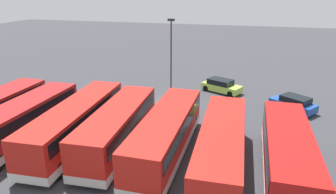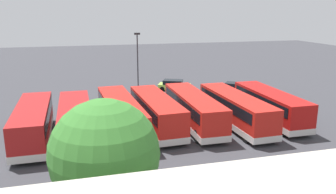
{
  "view_description": "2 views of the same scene",
  "coord_description": "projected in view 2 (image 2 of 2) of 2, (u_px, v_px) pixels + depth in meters",
  "views": [
    {
      "loc": [
        -8.4,
        27.23,
        10.85
      ],
      "look_at": [
        -1.41,
        1.47,
        1.33
      ],
      "focal_mm": 32.87,
      "sensor_mm": 36.0,
      "label": 1
    },
    {
      "loc": [
        6.88,
        38.59,
        10.63
      ],
      "look_at": [
        -2.27,
        4.22,
        1.61
      ],
      "focal_mm": 36.91,
      "sensor_mm": 36.0,
      "label": 2
    }
  ],
  "objects": [
    {
      "name": "bus_single_deck_second",
      "position": [
        235.0,
        109.0,
        32.26
      ],
      "size": [
        2.92,
        11.4,
        2.95
      ],
      "color": "red",
      "rests_on": "ground"
    },
    {
      "name": "waste_bin_yellow",
      "position": [
        191.0,
        100.0,
        40.07
      ],
      "size": [
        0.6,
        0.6,
        0.95
      ],
      "primitive_type": "cylinder",
      "color": "yellow",
      "rests_on": "ground"
    },
    {
      "name": "car_hatchback_silver",
      "position": [
        234.0,
        88.0,
        44.92
      ],
      "size": [
        4.31,
        3.87,
        1.43
      ],
      "color": "#1E479E",
      "rests_on": "ground"
    },
    {
      "name": "tree_leftmost",
      "position": [
        105.0,
        154.0,
        14.4
      ],
      "size": [
        4.65,
        4.65,
        7.13
      ],
      "color": "#4C3823",
      "rests_on": "ground"
    },
    {
      "name": "bus_single_deck_fourth",
      "position": [
        156.0,
        111.0,
        31.45
      ],
      "size": [
        3.11,
        10.73,
        2.95
      ],
      "color": "red",
      "rests_on": "ground"
    },
    {
      "name": "ground_plane",
      "position": [
        140.0,
        103.0,
        40.48
      ],
      "size": [
        140.0,
        140.0,
        0.0
      ],
      "primitive_type": "plane",
      "color": "#38383D"
    },
    {
      "name": "bus_single_deck_third",
      "position": [
        194.0,
        109.0,
        32.27
      ],
      "size": [
        2.64,
        11.38,
        2.95
      ],
      "color": "red",
      "rests_on": "ground"
    },
    {
      "name": "car_small_green",
      "position": [
        174.0,
        85.0,
        46.66
      ],
      "size": [
        4.61,
        3.44,
        1.43
      ],
      "color": "#A5D14C",
      "rests_on": "ground"
    },
    {
      "name": "bus_single_deck_near_end",
      "position": [
        270.0,
        105.0,
        33.52
      ],
      "size": [
        2.62,
        10.53,
        2.95
      ],
      "color": "#B71411",
      "rests_on": "ground"
    },
    {
      "name": "lamp_post_tall",
      "position": [
        138.0,
        60.0,
        42.65
      ],
      "size": [
        0.7,
        0.3,
        7.92
      ],
      "color": "#38383D",
      "rests_on": "ground"
    },
    {
      "name": "bus_single_deck_sixth",
      "position": [
        75.0,
        121.0,
        28.86
      ],
      "size": [
        2.64,
        10.91,
        2.95
      ],
      "color": "#A51919",
      "rests_on": "ground"
    },
    {
      "name": "bus_single_deck_fifth",
      "position": [
        121.0,
        114.0,
        30.61
      ],
      "size": [
        3.19,
        11.95,
        2.95
      ],
      "color": "red",
      "rests_on": "ground"
    },
    {
      "name": "bus_single_deck_seventh",
      "position": [
        33.0,
        122.0,
        28.45
      ],
      "size": [
        2.71,
        10.68,
        2.95
      ],
      "color": "#A51919",
      "rests_on": "ground"
    }
  ]
}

